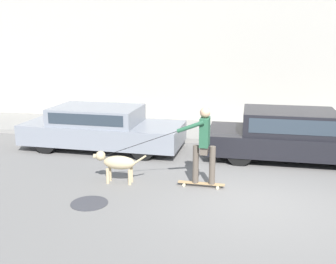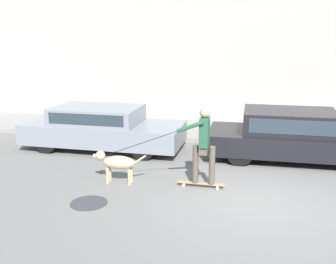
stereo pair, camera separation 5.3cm
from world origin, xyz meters
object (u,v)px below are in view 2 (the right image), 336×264
object	(u,v)px
parked_car_0	(102,128)
dog	(117,163)
skateboarder	(203,142)
parked_car_1	(293,136)

from	to	relation	value
parked_car_0	dog	xyz separation A→B (m)	(1.26, -2.48, -0.14)
dog	skateboarder	size ratio (longest dim) A/B	0.44
parked_car_0	parked_car_1	bearing A→B (deg)	1.74
parked_car_0	parked_car_1	xyz separation A→B (m)	(5.17, -0.00, 0.03)
parked_car_0	parked_car_1	size ratio (longest dim) A/B	1.01
parked_car_1	dog	distance (m)	4.63
dog	skateboarder	bearing A→B (deg)	-178.58
parked_car_0	skateboarder	xyz separation A→B (m)	(3.12, -2.38, 0.39)
dog	skateboarder	world-z (taller)	skateboarder
parked_car_1	dog	bearing A→B (deg)	-146.94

